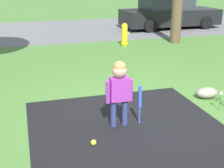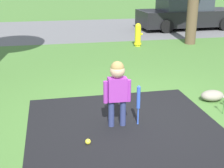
% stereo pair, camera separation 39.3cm
% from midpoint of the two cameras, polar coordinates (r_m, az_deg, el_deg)
% --- Properties ---
extents(ground_plane, '(60.00, 60.00, 0.00)m').
position_cam_midpoint_polar(ground_plane, '(5.47, 3.43, -5.23)').
color(ground_plane, '#477533').
extents(street_strip, '(40.00, 6.00, 0.01)m').
position_cam_midpoint_polar(street_strip, '(14.11, -9.23, 9.78)').
color(street_strip, slate).
rests_on(street_strip, ground).
extents(child, '(0.43, 0.23, 1.06)m').
position_cam_midpoint_polar(child, '(4.74, -1.02, -0.18)').
color(child, navy).
rests_on(child, ground).
extents(baseball_bat, '(0.06, 0.06, 0.66)m').
position_cam_midpoint_polar(baseball_bat, '(4.91, 2.86, -2.74)').
color(baseball_bat, blue).
rests_on(baseball_bat, ground).
extents(sports_ball, '(0.08, 0.08, 0.08)m').
position_cam_midpoint_polar(sports_ball, '(4.48, -5.96, -10.64)').
color(sports_ball, yellow).
rests_on(sports_ball, ground).
extents(fire_hydrant, '(0.28, 0.25, 0.77)m').
position_cam_midpoint_polar(fire_hydrant, '(10.60, 1.22, 8.98)').
color(fire_hydrant, yellow).
rests_on(fire_hydrant, ground).
extents(parked_car, '(4.43, 2.00, 1.33)m').
position_cam_midpoint_polar(parked_car, '(14.57, 9.62, 12.51)').
color(parked_car, black).
rests_on(parked_car, ground).
extents(edging_rock, '(0.44, 0.31, 0.20)m').
position_cam_midpoint_polar(edging_rock, '(6.29, 15.25, -1.58)').
color(edging_rock, gray).
rests_on(edging_rock, ground).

